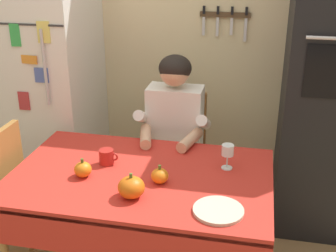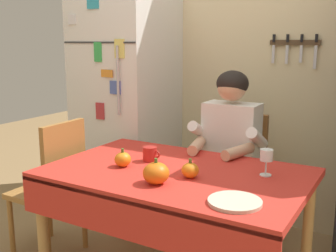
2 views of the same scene
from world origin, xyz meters
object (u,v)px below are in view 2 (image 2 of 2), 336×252
object	(u,v)px
chair_behind_person	(236,173)
pumpkin_small	(190,170)
coffee_mug	(150,154)
pumpkin_large	(156,173)
seated_person	(227,148)
serving_tray	(235,202)
chair_left_side	(55,183)
dining_table	(174,186)
pumpkin_medium	(123,159)
wine_glass	(266,157)
refrigerator	(127,106)

from	to	relation	value
chair_behind_person	pumpkin_small	xyz separation A→B (m)	(0.06, -0.84, 0.27)
coffee_mug	pumpkin_large	size ratio (longest dim) A/B	0.83
seated_person	serving_tray	size ratio (longest dim) A/B	5.24
chair_behind_person	chair_left_side	size ratio (longest dim) A/B	1.00
pumpkin_large	pumpkin_small	bearing A→B (deg)	57.90
coffee_mug	pumpkin_small	distance (m)	0.37
pumpkin_large	serving_tray	distance (m)	0.43
dining_table	chair_behind_person	distance (m)	0.81
pumpkin_large	pumpkin_medium	xyz separation A→B (m)	(-0.31, 0.14, -0.01)
chair_left_side	pumpkin_large	world-z (taller)	chair_left_side
seated_person	chair_left_side	distance (m)	1.16
dining_table	pumpkin_large	size ratio (longest dim) A/B	10.56
coffee_mug	wine_glass	size ratio (longest dim) A/B	0.78
wine_glass	refrigerator	bearing A→B (deg)	153.35
seated_person	pumpkin_medium	distance (m)	0.76
seated_person	wine_glass	bearing A→B (deg)	-47.43
chair_left_side	serving_tray	bearing A→B (deg)	-10.39
coffee_mug	pumpkin_medium	size ratio (longest dim) A/B	1.05
serving_tray	coffee_mug	bearing A→B (deg)	152.04
chair_behind_person	pumpkin_medium	world-z (taller)	chair_behind_person
seated_person	coffee_mug	bearing A→B (deg)	-118.56
seated_person	pumpkin_large	size ratio (longest dim) A/B	9.39
chair_behind_person	coffee_mug	distance (m)	0.80
pumpkin_small	wine_glass	bearing A→B (deg)	35.15
refrigerator	pumpkin_large	xyz separation A→B (m)	(0.97, -1.10, -0.11)
chair_left_side	dining_table	bearing A→B (deg)	0.62
refrigerator	chair_behind_person	world-z (taller)	refrigerator
refrigerator	pumpkin_small	world-z (taller)	refrigerator
seated_person	wine_glass	distance (m)	0.58
refrigerator	coffee_mug	size ratio (longest dim) A/B	16.31
pumpkin_large	serving_tray	world-z (taller)	pumpkin_large
dining_table	pumpkin_medium	world-z (taller)	pumpkin_medium
seated_person	coffee_mug	size ratio (longest dim) A/B	11.28
dining_table	coffee_mug	xyz separation A→B (m)	(-0.22, 0.10, 0.13)
seated_person	chair_left_side	size ratio (longest dim) A/B	1.34
refrigerator	pumpkin_large	world-z (taller)	refrigerator
chair_left_side	refrigerator	bearing A→B (deg)	93.15
seated_person	pumpkin_medium	bearing A→B (deg)	-117.60
coffee_mug	serving_tray	xyz separation A→B (m)	(0.66, -0.35, -0.04)
seated_person	serving_tray	xyz separation A→B (m)	(0.39, -0.86, 0.01)
refrigerator	pumpkin_large	size ratio (longest dim) A/B	13.58
chair_left_side	pumpkin_large	bearing A→B (deg)	-12.57
chair_left_side	pumpkin_large	size ratio (longest dim) A/B	7.02
refrigerator	wine_glass	bearing A→B (deg)	-26.65
wine_glass	chair_behind_person	bearing A→B (deg)	122.42
refrigerator	chair_left_side	xyz separation A→B (m)	(0.05, -0.89, -0.39)
coffee_mug	wine_glass	world-z (taller)	wine_glass
chair_behind_person	wine_glass	distance (m)	0.80
dining_table	wine_glass	world-z (taller)	wine_glass
chair_left_side	wine_glass	distance (m)	1.40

